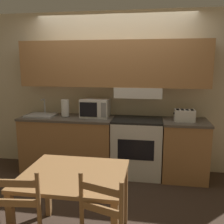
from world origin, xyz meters
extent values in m
plane|color=#3D2D23|center=(0.00, 0.00, 0.00)|extent=(16.00, 16.00, 0.00)
cube|color=beige|center=(0.00, 0.03, 1.27)|extent=(5.30, 0.05, 2.55)
cube|color=#B27A47|center=(0.00, -0.16, 1.73)|extent=(2.90, 0.32, 0.70)
cube|color=white|center=(0.40, -0.16, 1.31)|extent=(0.72, 0.34, 0.16)
cube|color=#B27A47|center=(-0.72, -0.28, 0.43)|extent=(1.46, 0.57, 0.87)
cube|color=brown|center=(-0.72, -0.28, 0.89)|extent=(1.48, 0.59, 0.04)
cube|color=#B27A47|center=(1.12, -0.28, 0.43)|extent=(0.66, 0.57, 0.87)
cube|color=brown|center=(1.12, -0.28, 0.89)|extent=(0.68, 0.59, 0.04)
cube|color=white|center=(0.40, -0.27, 0.44)|extent=(0.76, 0.55, 0.87)
cube|color=black|center=(0.40, -0.27, 0.89)|extent=(0.76, 0.55, 0.03)
cube|color=black|center=(0.40, -0.55, 0.50)|extent=(0.53, 0.01, 0.31)
cylinder|color=black|center=(0.23, -0.38, 0.90)|extent=(0.11, 0.11, 0.01)
cylinder|color=black|center=(0.57, -0.38, 0.90)|extent=(0.11, 0.11, 0.01)
cylinder|color=black|center=(0.23, -0.16, 0.90)|extent=(0.11, 0.11, 0.01)
cylinder|color=black|center=(0.57, -0.16, 0.90)|extent=(0.11, 0.11, 0.01)
cube|color=white|center=(-0.27, -0.20, 1.05)|extent=(0.44, 0.35, 0.29)
cube|color=black|center=(-0.34, -0.37, 1.05)|extent=(0.27, 0.01, 0.22)
cube|color=gray|center=(-0.11, -0.37, 1.05)|extent=(0.08, 0.01, 0.22)
cube|color=white|center=(1.10, -0.30, 0.99)|extent=(0.29, 0.20, 0.17)
cube|color=black|center=(0.94, -0.30, 1.01)|extent=(0.01, 0.02, 0.02)
cube|color=black|center=(0.99, -0.30, 1.07)|extent=(0.04, 0.14, 0.01)
cube|color=black|center=(1.06, -0.30, 1.07)|extent=(0.04, 0.14, 0.01)
cube|color=black|center=(1.13, -0.30, 1.07)|extent=(0.04, 0.14, 0.01)
cube|color=black|center=(1.20, -0.30, 1.07)|extent=(0.04, 0.14, 0.01)
cube|color=#B7BABF|center=(-1.16, -0.28, 0.92)|extent=(0.45, 0.38, 0.02)
cube|color=#4C4F54|center=(-1.16, -0.30, 0.92)|extent=(0.39, 0.28, 0.01)
cylinder|color=#B7BABF|center=(-1.16, -0.14, 1.04)|extent=(0.02, 0.02, 0.23)
cylinder|color=#B7BABF|center=(-1.16, -0.20, 1.16)|extent=(0.02, 0.12, 0.02)
cylinder|color=black|center=(-0.75, -0.26, 0.91)|extent=(0.14, 0.14, 0.01)
cylinder|color=white|center=(-0.75, -0.26, 1.04)|extent=(0.12, 0.12, 0.27)
cube|color=#9E7042|center=(-0.09, -1.91, 0.71)|extent=(0.97, 0.83, 0.04)
cube|color=#9E7042|center=(-0.53, -1.54, 0.35)|extent=(0.06, 0.06, 0.69)
cube|color=#9E7042|center=(0.36, -1.54, 0.35)|extent=(0.06, 0.06, 0.69)
cylinder|color=#9E7042|center=(-0.24, -2.36, 0.69)|extent=(0.04, 0.04, 0.48)
cube|color=#9E7042|center=(-0.41, -2.38, 0.83)|extent=(0.34, 0.06, 0.06)
cube|color=#9E7042|center=(-0.41, -2.38, 0.67)|extent=(0.34, 0.06, 0.06)
cylinder|color=#9E7042|center=(0.10, -2.31, 0.69)|extent=(0.04, 0.04, 0.48)
cylinder|color=#9E7042|center=(0.42, -2.41, 0.69)|extent=(0.04, 0.04, 0.48)
cube|color=#9E7042|center=(0.26, -2.36, 0.83)|extent=(0.33, 0.12, 0.06)
cube|color=#9E7042|center=(0.26, -2.36, 0.67)|extent=(0.33, 0.12, 0.06)
camera|label=1|loc=(0.62, -4.02, 1.75)|focal=40.00mm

